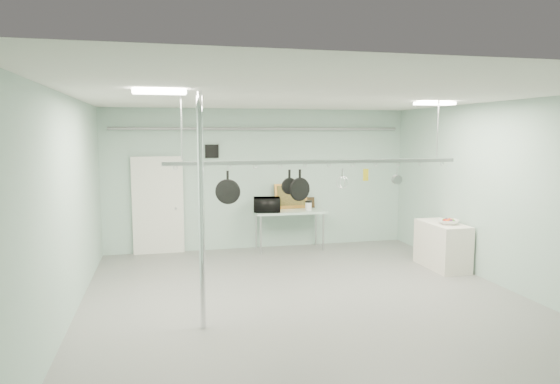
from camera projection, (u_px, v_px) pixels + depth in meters
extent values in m
plane|color=gray|center=(310.00, 303.00, 7.81)|extent=(8.00, 8.00, 0.00)
cube|color=silver|center=(311.00, 97.00, 7.43)|extent=(7.00, 8.00, 0.02)
cube|color=#9FBFB1|center=(260.00, 179.00, 11.47)|extent=(7.00, 0.02, 3.20)
cube|color=#9FBFB1|center=(508.00, 196.00, 8.42)|extent=(0.02, 8.00, 3.20)
cube|color=silver|center=(158.00, 206.00, 10.96)|extent=(1.10, 0.10, 2.20)
cube|color=black|center=(212.00, 151.00, 11.13)|extent=(0.30, 0.04, 0.30)
cylinder|color=gray|center=(261.00, 129.00, 11.25)|extent=(6.60, 0.07, 0.07)
cylinder|color=silver|center=(201.00, 212.00, 6.65)|extent=(0.08, 0.08, 3.20)
cube|color=silver|center=(289.00, 212.00, 11.32)|extent=(1.60, 0.70, 0.05)
cylinder|color=#B7B7BC|center=(261.00, 235.00, 10.94)|extent=(0.04, 0.04, 0.86)
cylinder|color=#B7B7BC|center=(256.00, 230.00, 11.48)|extent=(0.04, 0.04, 0.86)
cylinder|color=#B7B7BC|center=(323.00, 232.00, 11.27)|extent=(0.04, 0.04, 0.86)
cylinder|color=#B7B7BC|center=(316.00, 227.00, 11.81)|extent=(0.04, 0.04, 0.86)
cube|color=silver|center=(442.00, 245.00, 9.83)|extent=(0.60, 1.20, 0.90)
cube|color=#B7B7BC|center=(317.00, 162.00, 7.89)|extent=(4.80, 0.06, 0.06)
cylinder|color=#B7B7BC|center=(181.00, 130.00, 7.34)|extent=(0.02, 0.02, 0.94)
cylinder|color=#B7B7BC|center=(438.00, 130.00, 8.31)|extent=(0.02, 0.02, 0.94)
cube|color=white|center=(159.00, 92.00, 6.16)|extent=(0.65, 0.30, 0.05)
cube|color=white|center=(435.00, 103.00, 8.57)|extent=(0.65, 0.30, 0.05)
imported|color=black|center=(267.00, 205.00, 11.10)|extent=(0.65, 0.49, 0.33)
cylinder|color=silver|center=(308.00, 206.00, 11.33)|extent=(0.19, 0.19, 0.18)
cube|color=#CB8336|center=(291.00, 196.00, 11.60)|extent=(0.79, 0.19, 0.58)
cube|color=#2F2110|center=(308.00, 203.00, 11.71)|extent=(0.30, 0.09, 0.25)
imported|color=white|center=(449.00, 222.00, 9.63)|extent=(0.48, 0.48, 0.09)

